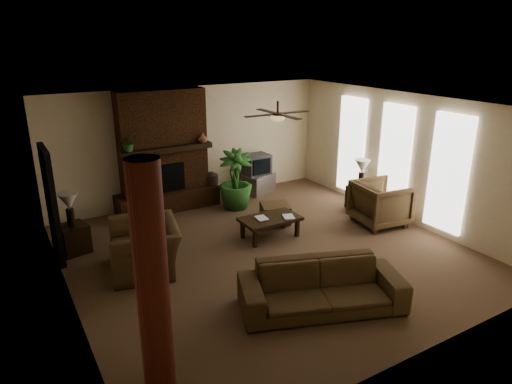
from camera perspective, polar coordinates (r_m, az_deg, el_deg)
room_shell at (r=8.26m, az=1.41°, el=1.19°), size 7.00×7.00×7.00m
fireplace at (r=10.80m, az=-11.37°, el=3.78°), size 2.40×0.70×2.80m
windows at (r=10.58m, az=16.92°, el=4.09°), size 0.08×3.65×2.35m
log_column at (r=5.10m, az=-12.84°, el=-11.22°), size 0.36×0.36×2.80m
doorway at (r=8.97m, az=-24.20°, el=-1.44°), size 0.10×1.00×2.10m
ceiling_fan at (r=8.45m, az=2.72°, el=9.47°), size 1.35×1.35×0.37m
sofa at (r=6.98m, az=8.26°, el=-10.81°), size 2.54×1.52×0.95m
armchair_left at (r=8.17m, az=-13.80°, el=-5.82°), size 1.12×1.47×1.15m
armchair_right at (r=10.22m, az=15.36°, el=-1.12°), size 1.09×1.15×1.06m
coffee_table at (r=9.27m, az=1.77°, el=-3.55°), size 1.20×0.70×0.43m
ottoman at (r=10.10m, az=2.41°, el=-2.66°), size 0.77×0.77×0.40m
tv_stand at (r=11.97m, az=0.36°, el=1.13°), size 0.98×0.78×0.50m
tv at (r=11.81m, az=0.09°, el=3.46°), size 0.67×0.56×0.52m
floor_vase at (r=11.28m, az=-5.59°, el=0.88°), size 0.34×0.34×0.77m
floor_plant at (r=10.85m, az=-2.57°, el=-0.00°), size 1.24×1.60×0.79m
side_table_left at (r=9.35m, az=-21.87°, el=-5.45°), size 0.60×0.60×0.55m
lamp_left at (r=9.04m, az=-22.38°, el=-1.36°), size 0.43×0.43×0.65m
side_table_right at (r=11.11m, az=12.88°, el=-0.66°), size 0.52×0.52×0.55m
lamp_right at (r=10.90m, az=13.14°, el=2.94°), size 0.46×0.46×0.65m
mantel_plant at (r=10.18m, az=-15.65°, el=5.82°), size 0.40×0.44×0.33m
mantel_vase at (r=10.71m, az=-6.67°, el=6.73°), size 0.22×0.23×0.22m
book_a at (r=9.08m, az=0.07°, el=-2.64°), size 0.22×0.05×0.29m
book_b at (r=9.20m, az=3.47°, el=-2.38°), size 0.21×0.10×0.29m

